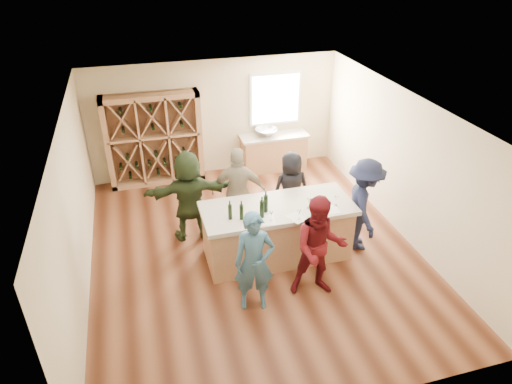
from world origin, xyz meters
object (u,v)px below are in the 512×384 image
object	(u,v)px
person_far_mid	(239,192)
person_far_right	(291,189)
wine_bottle_a	(230,212)
person_near_right	(320,248)
person_near_left	(254,262)
wine_bottle_e	(266,204)
wine_bottle_b	(242,212)
wine_rack	(154,140)
sink	(266,132)
tasting_counter_base	(277,233)
person_far_left	(189,196)
wine_bottle_d	(262,209)
person_server	(364,205)

from	to	relation	value
person_far_mid	person_far_right	distance (m)	1.09
wine_bottle_a	person_near_right	xyz separation A→B (m)	(1.25, -0.95, -0.31)
person_near_right	person_near_left	bearing A→B (deg)	-165.76
wine_bottle_e	wine_bottle_b	bearing A→B (deg)	-165.62
wine_bottle_a	wine_bottle_b	size ratio (longest dim) A/B	0.99
wine_rack	person_far_mid	xyz separation A→B (m)	(1.40, -2.55, -0.19)
person_near_left	person_near_right	xyz separation A→B (m)	(1.10, 0.04, 0.04)
sink	person_near_right	world-z (taller)	person_near_right
tasting_counter_base	person_far_left	world-z (taller)	person_far_left
sink	person_near_right	distance (m)	4.62
wine_bottle_d	person_near_left	bearing A→B (deg)	-113.10
sink	wine_bottle_e	distance (m)	3.75
sink	wine_bottle_b	distance (m)	4.02
wine_rack	tasting_counter_base	xyz separation A→B (m)	(1.87, -3.55, -0.60)
wine_bottle_d	person_far_mid	world-z (taller)	person_far_mid
person_near_right	person_far_mid	bearing A→B (deg)	123.60
wine_bottle_d	person_far_mid	bearing A→B (deg)	94.63
sink	tasting_counter_base	size ratio (longest dim) A/B	0.21
person_server	person_far_mid	distance (m)	2.38
person_near_left	person_server	world-z (taller)	person_server
sink	wine_bottle_b	size ratio (longest dim) A/B	1.96
person_near_left	person_near_right	size ratio (longest dim) A/B	0.96
wine_bottle_a	person_far_left	bearing A→B (deg)	113.23
person_far_right	person_near_right	bearing A→B (deg)	79.18
person_near_right	person_far_right	bearing A→B (deg)	95.26
person_far_mid	person_far_right	size ratio (longest dim) A/B	1.14
wine_rack	wine_bottle_a	size ratio (longest dim) A/B	8.06
tasting_counter_base	person_server	distance (m)	1.69
person_near_right	person_server	world-z (taller)	person_server
person_near_right	person_far_left	bearing A→B (deg)	141.61
person_far_right	wine_bottle_a	bearing A→B (deg)	34.28
wine_bottle_b	wine_bottle_d	distance (m)	0.35
tasting_counter_base	person_near_right	bearing A→B (deg)	-72.78
sink	tasting_counter_base	bearing A→B (deg)	-103.43
person_far_left	person_server	bearing A→B (deg)	160.40
wine_bottle_d	person_far_left	xyz separation A→B (m)	(-1.06, 1.32, -0.32)
person_far_mid	wine_bottle_d	bearing A→B (deg)	112.10
sink	person_near_left	bearing A→B (deg)	-108.87
person_far_mid	wine_bottle_b	bearing A→B (deg)	96.08
sink	person_server	bearing A→B (deg)	-77.48
wine_rack	tasting_counter_base	distance (m)	4.06
wine_bottle_e	person_near_right	xyz separation A→B (m)	(0.60, -1.01, -0.33)
tasting_counter_base	wine_bottle_a	distance (m)	1.16
wine_rack	wine_bottle_a	world-z (taller)	wine_rack
wine_bottle_b	person_near_left	distance (m)	0.99
person_server	person_near_right	bearing A→B (deg)	142.21
wine_rack	person_near_left	bearing A→B (deg)	-76.61
sink	wine_bottle_d	xyz separation A→B (m)	(-1.20, -3.74, 0.23)
wine_bottle_b	person_server	distance (m)	2.37
person_far_right	wine_bottle_e	bearing A→B (deg)	48.48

